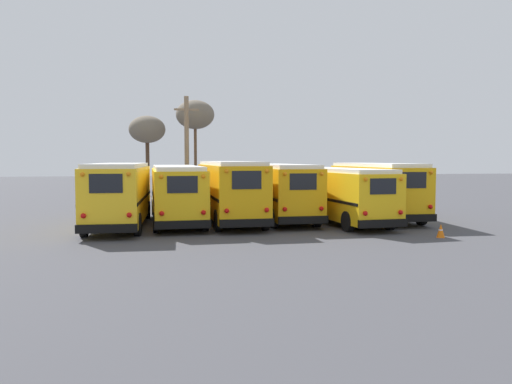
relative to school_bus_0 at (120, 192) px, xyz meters
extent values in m
plane|color=#424247|center=(7.26, 0.72, -1.76)|extent=(160.00, 160.00, 0.00)
cube|color=yellow|center=(0.00, 0.02, -0.06)|extent=(2.97, 9.40, 2.67)
cube|color=white|center=(0.00, 0.02, 1.37)|extent=(2.76, 9.02, 0.20)
cube|color=black|center=(-0.25, -4.65, -1.22)|extent=(2.53, 0.34, 0.36)
cube|color=black|center=(-0.25, -4.63, 0.67)|extent=(1.36, 0.10, 0.80)
sphere|color=red|center=(-1.18, -4.61, -0.66)|extent=(0.22, 0.22, 0.22)
sphere|color=orange|center=(-1.18, -4.61, 1.05)|extent=(0.18, 0.18, 0.18)
sphere|color=red|center=(0.67, -4.72, -0.66)|extent=(0.22, 0.22, 0.22)
sphere|color=orange|center=(0.67, -4.72, 1.05)|extent=(0.18, 0.18, 0.18)
cube|color=black|center=(-1.25, 0.08, -0.26)|extent=(0.52, 9.08, 0.14)
cube|color=black|center=(1.25, -0.05, -0.26)|extent=(0.52, 9.08, 0.14)
cylinder|color=black|center=(-0.97, 3.41, -1.24)|extent=(0.34, 1.05, 1.03)
cylinder|color=black|center=(1.34, 3.29, -1.24)|extent=(0.34, 1.05, 1.03)
cylinder|color=black|center=(-1.34, -3.25, -1.24)|extent=(0.34, 1.05, 1.03)
cylinder|color=black|center=(0.98, -3.38, -1.24)|extent=(0.34, 1.05, 1.03)
cube|color=yellow|center=(2.91, 1.37, -0.15)|extent=(2.58, 10.31, 2.55)
cube|color=white|center=(2.91, 1.37, 1.23)|extent=(2.38, 9.89, 0.20)
cube|color=black|center=(2.96, -3.81, -1.24)|extent=(2.53, 0.23, 0.36)
cube|color=black|center=(2.96, -3.78, 0.55)|extent=(1.36, 0.04, 0.77)
sphere|color=red|center=(2.03, -3.83, -0.72)|extent=(0.22, 0.22, 0.22)
sphere|color=orange|center=(2.03, -3.83, 0.91)|extent=(0.18, 0.18, 0.18)
sphere|color=red|center=(3.89, -3.81, -0.72)|extent=(0.22, 0.22, 0.22)
sphere|color=orange|center=(3.89, -3.81, 0.91)|extent=(0.18, 0.18, 0.18)
cube|color=black|center=(1.66, 1.36, -0.34)|extent=(0.13, 10.08, 0.14)
cube|color=black|center=(4.15, 1.39, -0.34)|extent=(0.13, 10.08, 0.14)
cylinder|color=black|center=(1.71, 5.20, -1.28)|extent=(0.29, 0.97, 0.97)
cylinder|color=black|center=(4.02, 5.23, -1.28)|extent=(0.29, 0.97, 0.97)
cylinder|color=black|center=(1.79, -2.48, -1.28)|extent=(0.29, 0.97, 0.97)
cylinder|color=black|center=(4.10, -2.45, -1.28)|extent=(0.29, 0.97, 0.97)
cube|color=#E5A00C|center=(5.81, 1.21, -0.01)|extent=(2.49, 10.58, 2.75)
cube|color=white|center=(5.81, 1.21, 1.46)|extent=(2.29, 10.16, 0.20)
cube|color=black|center=(5.82, -4.12, -1.21)|extent=(2.51, 0.21, 0.36)
cube|color=black|center=(5.82, -4.09, 0.74)|extent=(1.35, 0.03, 0.83)
sphere|color=red|center=(4.90, -4.13, -0.63)|extent=(0.22, 0.22, 0.22)
sphere|color=orange|center=(4.90, -4.13, 1.14)|extent=(0.18, 0.18, 0.18)
sphere|color=red|center=(6.75, -4.13, -0.63)|extent=(0.22, 0.22, 0.22)
sphere|color=orange|center=(6.75, -4.13, 1.14)|extent=(0.18, 0.18, 0.18)
cube|color=black|center=(4.57, 1.20, -0.22)|extent=(0.05, 10.36, 0.14)
cube|color=black|center=(7.05, 1.21, -0.22)|extent=(0.05, 10.36, 0.14)
cylinder|color=black|center=(4.65, 5.19, -1.23)|extent=(0.28, 1.06, 1.06)
cylinder|color=black|center=(6.95, 5.20, -1.23)|extent=(0.28, 1.06, 1.06)
cylinder|color=black|center=(4.67, -2.78, -1.23)|extent=(0.28, 1.06, 1.06)
cylinder|color=black|center=(6.97, -2.78, -1.23)|extent=(0.28, 1.06, 1.06)
cube|color=#E5A00C|center=(8.71, 1.27, -0.09)|extent=(2.50, 9.51, 2.60)
cube|color=white|center=(8.71, 1.27, 1.30)|extent=(2.30, 9.13, 0.20)
cube|color=black|center=(8.67, -3.51, -1.21)|extent=(2.47, 0.22, 0.36)
cube|color=black|center=(8.67, -3.49, 0.62)|extent=(1.33, 0.04, 0.78)
sphere|color=red|center=(7.77, -3.51, -0.68)|extent=(0.22, 0.22, 0.22)
sphere|color=orange|center=(7.77, -3.51, 0.98)|extent=(0.18, 0.18, 0.18)
sphere|color=red|center=(9.58, -3.53, -0.68)|extent=(0.22, 0.22, 0.22)
sphere|color=orange|center=(9.58, -3.53, 0.98)|extent=(0.18, 0.18, 0.18)
cube|color=black|center=(7.50, 1.28, -0.29)|extent=(0.11, 9.30, 0.14)
cube|color=black|center=(9.93, 1.26, -0.29)|extent=(0.11, 9.30, 0.14)
cylinder|color=black|center=(7.62, 4.73, -1.24)|extent=(0.29, 1.05, 1.05)
cylinder|color=black|center=(9.87, 4.71, -1.24)|extent=(0.29, 1.05, 1.05)
cylinder|color=black|center=(7.56, -2.16, -1.24)|extent=(0.29, 1.05, 1.05)
cylinder|color=black|center=(9.81, -2.18, -1.24)|extent=(0.29, 1.05, 1.05)
cube|color=yellow|center=(11.62, -0.30, -0.21)|extent=(2.93, 10.07, 2.42)
cube|color=white|center=(11.62, -0.30, 1.10)|extent=(2.72, 9.66, 0.20)
cube|color=black|center=(11.90, -5.31, -1.24)|extent=(2.43, 0.34, 0.36)
cube|color=black|center=(11.90, -5.29, 0.46)|extent=(1.31, 0.10, 0.72)
sphere|color=red|center=(11.01, -5.37, -0.75)|extent=(0.22, 0.22, 0.22)
sphere|color=orange|center=(11.01, -5.37, 0.78)|extent=(0.18, 0.18, 0.18)
sphere|color=red|center=(12.79, -5.27, -0.75)|extent=(0.22, 0.22, 0.22)
sphere|color=orange|center=(12.79, -5.27, 0.78)|extent=(0.18, 0.18, 0.18)
cube|color=black|center=(10.42, -0.37, -0.39)|extent=(0.57, 9.74, 0.14)
cube|color=black|center=(12.82, -0.24, -0.39)|extent=(0.57, 9.74, 0.14)
cylinder|color=black|center=(10.31, 3.31, -1.27)|extent=(0.33, 1.00, 0.98)
cylinder|color=black|center=(12.52, 3.43, -1.27)|extent=(0.33, 1.00, 0.98)
cylinder|color=black|center=(10.72, -4.04, -1.27)|extent=(0.33, 1.00, 0.98)
cylinder|color=black|center=(12.93, -3.91, -1.27)|extent=(0.33, 1.00, 0.98)
cube|color=#EAAA0F|center=(14.52, 1.19, -0.07)|extent=(2.88, 10.19, 2.64)
cube|color=white|center=(14.52, 1.19, 1.35)|extent=(2.67, 9.78, 0.20)
cube|color=black|center=(14.23, -3.87, -1.21)|extent=(2.36, 0.33, 0.36)
cube|color=black|center=(14.23, -3.85, 0.66)|extent=(1.27, 0.10, 0.79)
sphere|color=red|center=(13.37, -3.83, -0.66)|extent=(0.22, 0.22, 0.22)
sphere|color=orange|center=(13.37, -3.83, 1.03)|extent=(0.18, 0.18, 0.18)
sphere|color=red|center=(15.10, -3.93, -0.66)|extent=(0.22, 0.22, 0.22)
sphere|color=orange|center=(15.10, -3.93, 1.03)|extent=(0.18, 0.18, 0.18)
cube|color=black|center=(13.36, 1.26, -0.27)|extent=(0.59, 9.86, 0.14)
cube|color=black|center=(15.69, 1.13, -0.27)|extent=(0.59, 9.86, 0.14)
cylinder|color=black|center=(13.67, 4.99, -1.23)|extent=(0.34, 1.07, 1.06)
cylinder|color=black|center=(15.81, 4.86, -1.23)|extent=(0.34, 1.07, 1.06)
cylinder|color=black|center=(13.24, -2.47, -1.23)|extent=(0.34, 1.07, 1.06)
cylinder|color=black|center=(15.38, -2.60, -1.23)|extent=(0.34, 1.07, 1.06)
cylinder|color=#75604C|center=(4.14, 10.93, 2.27)|extent=(0.34, 0.34, 8.06)
cube|color=#75604C|center=(4.14, 10.93, 5.33)|extent=(1.80, 0.14, 0.14)
cylinder|color=#473323|center=(1.21, 21.04, 0.88)|extent=(0.35, 0.35, 5.29)
ellipsoid|color=#6B6051|center=(1.21, 21.04, 4.44)|extent=(3.33, 3.33, 2.50)
cylinder|color=brown|center=(5.54, 19.99, 1.52)|extent=(0.27, 0.27, 6.57)
ellipsoid|color=#6B6051|center=(5.54, 19.99, 5.78)|extent=(3.52, 3.52, 2.64)
cone|color=orange|center=(14.05, -6.54, -1.46)|extent=(0.36, 0.36, 0.61)
cylinder|color=white|center=(14.05, -6.54, -1.43)|extent=(0.17, 0.17, 0.06)
camera|label=1|loc=(1.68, -26.20, 1.67)|focal=35.00mm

